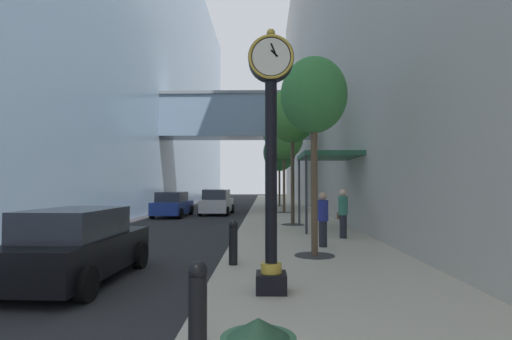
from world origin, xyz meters
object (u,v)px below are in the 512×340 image
street_tree_near (314,97)px  car_black_mid (78,246)px  bollard_third (233,241)px  car_blue_trailing (173,205)px  street_tree_far (279,153)px  street_tree_mid_far (284,138)px  pedestrian_walking (343,212)px  car_silver_near (214,197)px  car_white_far (217,202)px  pedestrian_by_clock (323,218)px  bollard_nearest (198,306)px  street_tree_mid_near (292,115)px  street_clock (271,146)px

street_tree_near → car_black_mid: bearing=-155.2°
bollard_third → car_blue_trailing: bearing=108.2°
street_tree_far → car_black_mid: bearing=-101.1°
street_tree_mid_far → street_tree_far: street_tree_mid_far is taller
pedestrian_walking → street_tree_near: bearing=-112.6°
street_tree_mid_far → car_black_mid: 20.40m
street_tree_far → car_silver_near: (-6.41, 3.48, -4.22)m
car_white_far → car_silver_near: bearing=98.2°
bollard_third → pedestrian_by_clock: size_ratio=0.63×
bollard_nearest → bollard_third: (0.00, 5.10, 0.00)m
street_tree_near → bollard_third: bearing=-150.0°
street_tree_mid_near → pedestrian_walking: 6.64m
bollard_nearest → street_tree_far: street_tree_far is taller
car_silver_near → street_tree_mid_near: bearing=-72.3°
street_tree_mid_near → car_silver_near: street_tree_mid_near is taller
bollard_third → car_blue_trailing: size_ratio=0.23×
bollard_nearest → car_blue_trailing: bearing=104.0°
pedestrian_by_clock → car_silver_near: bearing=104.3°
street_tree_mid_near → pedestrian_walking: (1.49, -4.75, -4.40)m
street_tree_mid_far → street_tree_far: 8.34m
street_tree_mid_near → pedestrian_by_clock: street_tree_mid_near is taller
bollard_third → car_silver_near: bearing=98.2°
street_tree_mid_far → car_blue_trailing: 8.90m
pedestrian_walking → car_black_mid: 9.16m
street_clock → bollard_nearest: size_ratio=4.49×
car_white_far → pedestrian_walking: bearing=-64.5°
car_black_mid → pedestrian_by_clock: bearing=34.7°
street_clock → street_tree_mid_near: (1.25, 12.00, 2.68)m
pedestrian_by_clock → car_silver_near: size_ratio=0.38×
bollard_nearest → street_tree_mid_far: 23.55m
bollard_third → street_tree_mid_far: (2.14, 17.89, 4.67)m
street_tree_near → car_silver_near: street_tree_near is taller
car_silver_near → car_black_mid: (1.03, -30.95, -0.02)m
street_tree_near → pedestrian_walking: bearing=67.4°
car_black_mid → street_tree_mid_near: bearing=63.6°
car_silver_near → street_clock: bearing=-80.9°
street_tree_mid_far → bollard_third: bearing=-96.8°
car_black_mid → car_blue_trailing: car_blue_trailing is taller
street_clock → bollard_third: bearing=110.0°
street_clock → street_tree_far: 28.76m
bollard_third → street_tree_mid_near: bearing=77.4°
street_clock → pedestrian_by_clock: 5.77m
bollard_nearest → street_tree_near: bearing=71.4°
car_blue_trailing → bollard_third: bearing=-71.8°
street_tree_far → car_blue_trailing: street_tree_far is taller
street_clock → pedestrian_walking: (2.74, 7.24, -1.72)m
bollard_nearest → car_blue_trailing: (-5.20, 20.90, 0.08)m
street_tree_mid_near → car_silver_near: 21.64m
bollard_third → pedestrian_by_clock: 3.83m
bollard_nearest → car_black_mid: size_ratio=0.26×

